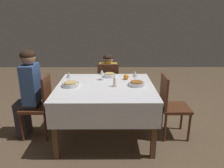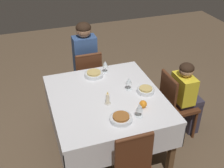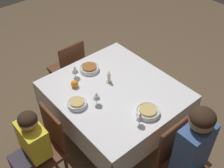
# 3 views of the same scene
# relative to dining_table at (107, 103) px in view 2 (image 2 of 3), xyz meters

# --- Properties ---
(ground_plane) EXTENTS (8.00, 8.00, 0.00)m
(ground_plane) POSITION_rel_dining_table_xyz_m (0.00, 0.00, -0.64)
(ground_plane) COLOR brown
(dining_table) EXTENTS (1.27, 1.16, 0.72)m
(dining_table) POSITION_rel_dining_table_xyz_m (0.00, 0.00, 0.00)
(dining_table) COLOR silver
(dining_table) RESTS_ON ground_plane
(chair_west) EXTENTS (0.37, 0.37, 0.86)m
(chair_west) POSITION_rel_dining_table_xyz_m (-0.88, 0.01, -0.16)
(chair_west) COLOR #562D19
(chair_west) RESTS_ON ground_plane
(chair_north) EXTENTS (0.37, 0.37, 0.86)m
(chair_north) POSITION_rel_dining_table_xyz_m (0.03, 0.82, -0.16)
(chair_north) COLOR #562D19
(chair_north) RESTS_ON ground_plane
(person_adult_denim) EXTENTS (0.34, 0.30, 1.19)m
(person_adult_denim) POSITION_rel_dining_table_xyz_m (-1.02, 0.01, 0.04)
(person_adult_denim) COLOR #383342
(person_adult_denim) RESTS_ON ground_plane
(person_child_yellow) EXTENTS (0.30, 0.33, 0.97)m
(person_child_yellow) POSITION_rel_dining_table_xyz_m (0.03, 0.98, -0.10)
(person_child_yellow) COLOR #383342
(person_child_yellow) RESTS_ON ground_plane
(bowl_west) EXTENTS (0.22, 0.22, 0.06)m
(bowl_west) POSITION_rel_dining_table_xyz_m (-0.45, -0.01, 0.12)
(bowl_west) COLOR silver
(bowl_west) RESTS_ON dining_table
(wine_glass_west) EXTENTS (0.07, 0.07, 0.15)m
(wine_glass_west) POSITION_rel_dining_table_xyz_m (-0.49, 0.14, 0.19)
(wine_glass_west) COLOR white
(wine_glass_west) RESTS_ON dining_table
(bowl_north) EXTENTS (0.19, 0.19, 0.06)m
(bowl_north) POSITION_rel_dining_table_xyz_m (0.05, 0.42, 0.12)
(bowl_north) COLOR silver
(bowl_north) RESTS_ON dining_table
(wine_glass_north) EXTENTS (0.07, 0.07, 0.15)m
(wine_glass_north) POSITION_rel_dining_table_xyz_m (-0.05, 0.27, 0.19)
(wine_glass_north) COLOR white
(wine_glass_north) RESTS_ON dining_table
(bowl_east) EXTENTS (0.22, 0.22, 0.06)m
(bowl_east) POSITION_rel_dining_table_xyz_m (0.41, 0.01, 0.12)
(bowl_east) COLOR silver
(bowl_east) RESTS_ON dining_table
(wine_glass_east) EXTENTS (0.07, 0.07, 0.15)m
(wine_glass_east) POSITION_rel_dining_table_xyz_m (0.41, 0.19, 0.19)
(wine_glass_east) COLOR white
(wine_glass_east) RESTS_ON dining_table
(candle_centerpiece) EXTENTS (0.06, 0.06, 0.14)m
(candle_centerpiece) POSITION_rel_dining_table_xyz_m (0.12, -0.03, 0.14)
(candle_centerpiece) COLOR beige
(candle_centerpiece) RESTS_ON dining_table
(orange_fruit) EXTENTS (0.08, 0.08, 0.08)m
(orange_fruit) POSITION_rel_dining_table_xyz_m (0.29, 0.29, 0.13)
(orange_fruit) COLOR orange
(orange_fruit) RESTS_ON dining_table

